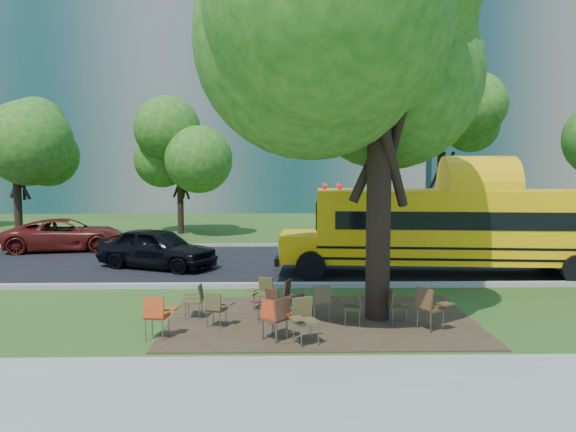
{
  "coord_description": "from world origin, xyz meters",
  "views": [
    {
      "loc": [
        -0.03,
        -13.17,
        3.6
      ],
      "look_at": [
        0.33,
        3.46,
        2.07
      ],
      "focal_mm": 35.0,
      "sensor_mm": 36.0,
      "label": 1
    }
  ],
  "objects_px": {
    "chair_7": "(430,305)",
    "chair_9": "(263,291)",
    "chair_4": "(274,315)",
    "chair_11": "(322,299)",
    "chair_1": "(216,306)",
    "chair_6": "(355,304)",
    "school_bus": "(473,227)",
    "chair_2": "(278,314)",
    "chair_12": "(396,303)",
    "chair_8": "(196,297)",
    "chair_5": "(304,316)",
    "chair_10": "(292,293)",
    "bg_car_red": "(67,235)",
    "black_car": "(157,248)",
    "chair_3": "(268,302)",
    "main_tree": "(381,53)",
    "chair_0": "(157,313)"
  },
  "relations": [
    {
      "from": "chair_0",
      "to": "chair_9",
      "type": "bearing_deg",
      "value": 55.05
    },
    {
      "from": "chair_10",
      "to": "chair_3",
      "type": "bearing_deg",
      "value": -15.87
    },
    {
      "from": "chair_1",
      "to": "chair_12",
      "type": "height_order",
      "value": "chair_1"
    },
    {
      "from": "chair_1",
      "to": "chair_9",
      "type": "height_order",
      "value": "chair_9"
    },
    {
      "from": "chair_5",
      "to": "chair_12",
      "type": "distance_m",
      "value": 2.56
    },
    {
      "from": "chair_9",
      "to": "black_car",
      "type": "relative_size",
      "value": 0.19
    },
    {
      "from": "chair_0",
      "to": "chair_9",
      "type": "distance_m",
      "value": 3.09
    },
    {
      "from": "chair_9",
      "to": "main_tree",
      "type": "bearing_deg",
      "value": -172.37
    },
    {
      "from": "chair_1",
      "to": "chair_10",
      "type": "bearing_deg",
      "value": 53.79
    },
    {
      "from": "school_bus",
      "to": "chair_3",
      "type": "bearing_deg",
      "value": -135.93
    },
    {
      "from": "chair_6",
      "to": "chair_12",
      "type": "relative_size",
      "value": 1.02
    },
    {
      "from": "chair_9",
      "to": "chair_10",
      "type": "distance_m",
      "value": 0.78
    },
    {
      "from": "main_tree",
      "to": "chair_3",
      "type": "relative_size",
      "value": 12.46
    },
    {
      "from": "chair_11",
      "to": "black_car",
      "type": "height_order",
      "value": "black_car"
    },
    {
      "from": "chair_7",
      "to": "chair_11",
      "type": "distance_m",
      "value": 2.4
    },
    {
      "from": "school_bus",
      "to": "chair_6",
      "type": "height_order",
      "value": "school_bus"
    },
    {
      "from": "chair_1",
      "to": "chair_2",
      "type": "relative_size",
      "value": 0.89
    },
    {
      "from": "chair_4",
      "to": "chair_11",
      "type": "xyz_separation_m",
      "value": [
        1.08,
        1.35,
        0.0
      ]
    },
    {
      "from": "main_tree",
      "to": "chair_5",
      "type": "xyz_separation_m",
      "value": [
        -1.8,
        -1.82,
        -5.5
      ]
    },
    {
      "from": "chair_1",
      "to": "chair_4",
      "type": "distance_m",
      "value": 1.54
    },
    {
      "from": "chair_12",
      "to": "chair_9",
      "type": "bearing_deg",
      "value": -112.44
    },
    {
      "from": "chair_4",
      "to": "chair_6",
      "type": "height_order",
      "value": "chair_4"
    },
    {
      "from": "chair_5",
      "to": "chair_6",
      "type": "relative_size",
      "value": 1.18
    },
    {
      "from": "chair_9",
      "to": "black_car",
      "type": "bearing_deg",
      "value": -31.63
    },
    {
      "from": "chair_5",
      "to": "chair_9",
      "type": "distance_m",
      "value": 2.78
    },
    {
      "from": "school_bus",
      "to": "chair_9",
      "type": "distance_m",
      "value": 7.92
    },
    {
      "from": "chair_0",
      "to": "chair_2",
      "type": "relative_size",
      "value": 1.02
    },
    {
      "from": "chair_2",
      "to": "chair_7",
      "type": "relative_size",
      "value": 0.93
    },
    {
      "from": "chair_11",
      "to": "chair_12",
      "type": "height_order",
      "value": "chair_11"
    },
    {
      "from": "chair_8",
      "to": "black_car",
      "type": "xyz_separation_m",
      "value": [
        -2.24,
        6.37,
        0.21
      ]
    },
    {
      "from": "chair_10",
      "to": "chair_12",
      "type": "bearing_deg",
      "value": 89.43
    },
    {
      "from": "chair_2",
      "to": "chair_11",
      "type": "xyz_separation_m",
      "value": [
        1.01,
        1.4,
        -0.02
      ]
    },
    {
      "from": "chair_0",
      "to": "chair_12",
      "type": "distance_m",
      "value": 5.23
    },
    {
      "from": "chair_6",
      "to": "chair_11",
      "type": "height_order",
      "value": "chair_11"
    },
    {
      "from": "chair_8",
      "to": "chair_5",
      "type": "bearing_deg",
      "value": -125.1
    },
    {
      "from": "chair_6",
      "to": "black_car",
      "type": "distance_m",
      "value": 9.16
    },
    {
      "from": "chair_3",
      "to": "chair_1",
      "type": "bearing_deg",
      "value": 56.02
    },
    {
      "from": "chair_2",
      "to": "chair_9",
      "type": "relative_size",
      "value": 1.11
    },
    {
      "from": "chair_3",
      "to": "bg_car_red",
      "type": "height_order",
      "value": "bg_car_red"
    },
    {
      "from": "school_bus",
      "to": "chair_5",
      "type": "relative_size",
      "value": 12.2
    },
    {
      "from": "chair_2",
      "to": "chair_4",
      "type": "height_order",
      "value": "chair_2"
    },
    {
      "from": "main_tree",
      "to": "bg_car_red",
      "type": "bearing_deg",
      "value": 136.24
    },
    {
      "from": "chair_0",
      "to": "chair_5",
      "type": "bearing_deg",
      "value": 0.76
    },
    {
      "from": "chair_2",
      "to": "chair_9",
      "type": "bearing_deg",
      "value": 50.0
    },
    {
      "from": "black_car",
      "to": "chair_6",
      "type": "bearing_deg",
      "value": -116.81
    },
    {
      "from": "chair_2",
      "to": "bg_car_red",
      "type": "relative_size",
      "value": 0.19
    },
    {
      "from": "bg_car_red",
      "to": "chair_9",
      "type": "bearing_deg",
      "value": -148.95
    },
    {
      "from": "chair_6",
      "to": "chair_8",
      "type": "bearing_deg",
      "value": 88.92
    },
    {
      "from": "chair_7",
      "to": "chair_9",
      "type": "height_order",
      "value": "chair_7"
    },
    {
      "from": "bg_car_red",
      "to": "chair_1",
      "type": "bearing_deg",
      "value": -156.25
    }
  ]
}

